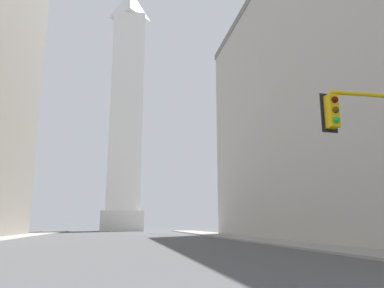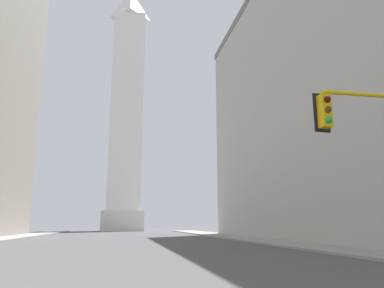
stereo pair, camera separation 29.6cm
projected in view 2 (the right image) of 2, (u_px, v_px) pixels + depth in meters
name	position (u px, v px, depth m)	size (l,w,h in m)	color
sidewalk_right	(277.00, 242.00, 33.57)	(5.00, 105.10, 0.15)	gray
obelisk	(127.00, 107.00, 91.18)	(9.43, 9.43, 61.28)	silver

